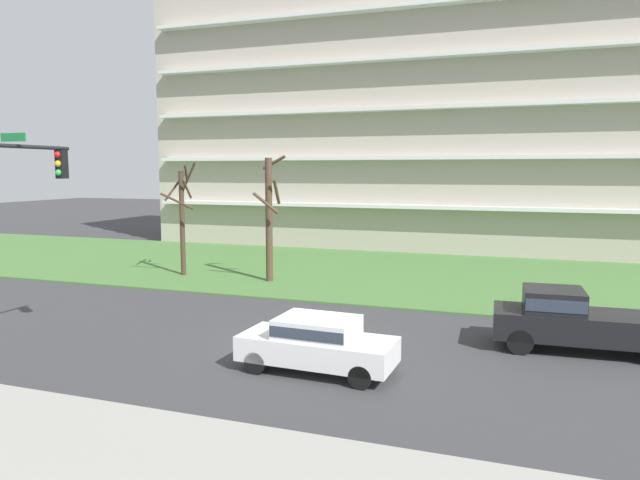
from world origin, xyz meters
TOP-DOWN VIEW (x-y plane):
  - ground at (0.00, 0.00)m, footprint 160.00×160.00m
  - sidewalk_curb_near at (0.00, -8.00)m, footprint 80.00×4.00m
  - grass_lawn_strip at (0.00, 14.00)m, footprint 80.00×16.00m
  - apartment_building at (0.00, 28.00)m, footprint 41.31×12.96m
  - tree_far_left at (-10.75, 9.68)m, footprint 2.03×2.05m
  - tree_left at (-5.63, 9.59)m, footprint 1.37×1.52m
  - pickup_black_near_left at (8.06, 2.49)m, footprint 5.48×2.23m
  - sedan_white_center_left at (1.04, -2.00)m, footprint 4.47×1.99m

SIDE VIEW (x-z plane):
  - ground at x=0.00m, z-range 0.00..0.00m
  - grass_lawn_strip at x=0.00m, z-range 0.00..0.08m
  - sidewalk_curb_near at x=0.00m, z-range 0.00..0.15m
  - sedan_white_center_left at x=1.04m, z-range 0.09..1.66m
  - pickup_black_near_left at x=8.06m, z-range 0.04..1.99m
  - tree_far_left at x=-10.75m, z-range 0.20..6.32m
  - tree_left at x=-5.63m, z-range 0.14..6.58m
  - apartment_building at x=0.00m, z-range 0.00..19.46m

